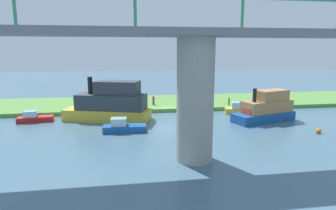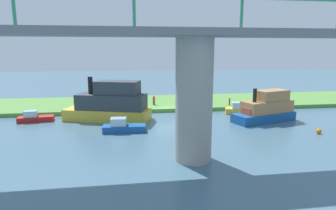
{
  "view_description": "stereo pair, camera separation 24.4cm",
  "coord_description": "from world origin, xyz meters",
  "px_view_note": "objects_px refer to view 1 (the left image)",
  "views": [
    {
      "loc": [
        5.47,
        37.52,
        8.32
      ],
      "look_at": [
        0.44,
        5.0,
        2.0
      ],
      "focal_mm": 30.91,
      "sensor_mm": 36.0,
      "label": 1
    },
    {
      "loc": [
        5.23,
        37.56,
        8.32
      ],
      "look_at": [
        0.44,
        5.0,
        2.0
      ],
      "focal_mm": 30.91,
      "sensor_mm": 36.0,
      "label": 2
    }
  ],
  "objects_px": {
    "bridge_pylon": "(195,100)",
    "pontoon_yellow": "(110,104)",
    "mooring_post": "(229,102)",
    "skiff_small": "(266,109)",
    "motorboat_white": "(241,109)",
    "person_on_bank": "(153,100)",
    "motorboat_red": "(123,127)",
    "marker_buoy": "(319,131)",
    "houseboat_blue": "(34,118)"
  },
  "relations": [
    {
      "from": "bridge_pylon",
      "to": "pontoon_yellow",
      "type": "bearing_deg",
      "value": -63.74
    },
    {
      "from": "mooring_post",
      "to": "skiff_small",
      "type": "height_order",
      "value": "skiff_small"
    },
    {
      "from": "bridge_pylon",
      "to": "motorboat_white",
      "type": "bearing_deg",
      "value": -123.93
    },
    {
      "from": "bridge_pylon",
      "to": "pontoon_yellow",
      "type": "distance_m",
      "value": 15.79
    },
    {
      "from": "skiff_small",
      "to": "motorboat_white",
      "type": "xyz_separation_m",
      "value": [
        1.21,
        -4.26,
        -0.94
      ]
    },
    {
      "from": "person_on_bank",
      "to": "mooring_post",
      "type": "distance_m",
      "value": 10.82
    },
    {
      "from": "skiff_small",
      "to": "motorboat_red",
      "type": "height_order",
      "value": "skiff_small"
    },
    {
      "from": "bridge_pylon",
      "to": "person_on_bank",
      "type": "relative_size",
      "value": 6.65
    },
    {
      "from": "pontoon_yellow",
      "to": "marker_buoy",
      "type": "xyz_separation_m",
      "value": [
        -21.01,
        8.98,
        -1.66
      ]
    },
    {
      "from": "person_on_bank",
      "to": "mooring_post",
      "type": "relative_size",
      "value": 1.37
    },
    {
      "from": "mooring_post",
      "to": "pontoon_yellow",
      "type": "xyz_separation_m",
      "value": [
        16.52,
        4.4,
        0.91
      ]
    },
    {
      "from": "person_on_bank",
      "to": "motorboat_white",
      "type": "distance_m",
      "value": 12.29
    },
    {
      "from": "houseboat_blue",
      "to": "marker_buoy",
      "type": "distance_m",
      "value": 31.26
    },
    {
      "from": "skiff_small",
      "to": "motorboat_white",
      "type": "distance_m",
      "value": 4.53
    },
    {
      "from": "bridge_pylon",
      "to": "marker_buoy",
      "type": "bearing_deg",
      "value": -160.62
    },
    {
      "from": "pontoon_yellow",
      "to": "skiff_small",
      "type": "xyz_separation_m",
      "value": [
        -18.2,
        3.18,
        -0.44
      ]
    },
    {
      "from": "mooring_post",
      "to": "motorboat_red",
      "type": "distance_m",
      "value": 17.91
    },
    {
      "from": "bridge_pylon",
      "to": "person_on_bank",
      "type": "distance_m",
      "value": 20.51
    },
    {
      "from": "mooring_post",
      "to": "motorboat_red",
      "type": "height_order",
      "value": "mooring_post"
    },
    {
      "from": "houseboat_blue",
      "to": "marker_buoy",
      "type": "xyz_separation_m",
      "value": [
        -29.8,
        9.44,
        -0.22
      ]
    },
    {
      "from": "person_on_bank",
      "to": "houseboat_blue",
      "type": "relative_size",
      "value": 0.34
    },
    {
      "from": "pontoon_yellow",
      "to": "motorboat_red",
      "type": "height_order",
      "value": "pontoon_yellow"
    },
    {
      "from": "motorboat_red",
      "to": "motorboat_white",
      "type": "xyz_separation_m",
      "value": [
        -15.48,
        -6.45,
        0.01
      ]
    },
    {
      "from": "motorboat_white",
      "to": "houseboat_blue",
      "type": "height_order",
      "value": "motorboat_white"
    },
    {
      "from": "motorboat_red",
      "to": "marker_buoy",
      "type": "xyz_separation_m",
      "value": [
        -19.5,
        3.61,
        -0.27
      ]
    },
    {
      "from": "person_on_bank",
      "to": "mooring_post",
      "type": "height_order",
      "value": "person_on_bank"
    },
    {
      "from": "bridge_pylon",
      "to": "marker_buoy",
      "type": "xyz_separation_m",
      "value": [
        -14.13,
        -4.97,
        -4.37
      ]
    },
    {
      "from": "bridge_pylon",
      "to": "person_on_bank",
      "type": "xyz_separation_m",
      "value": [
        1.02,
        -20.19,
        -3.42
      ]
    },
    {
      "from": "bridge_pylon",
      "to": "skiff_small",
      "type": "height_order",
      "value": "bridge_pylon"
    },
    {
      "from": "skiff_small",
      "to": "marker_buoy",
      "type": "xyz_separation_m",
      "value": [
        -2.81,
        5.8,
        -1.22
      ]
    },
    {
      "from": "bridge_pylon",
      "to": "houseboat_blue",
      "type": "bearing_deg",
      "value": -42.61
    },
    {
      "from": "bridge_pylon",
      "to": "mooring_post",
      "type": "relative_size",
      "value": 9.14
    },
    {
      "from": "motorboat_red",
      "to": "houseboat_blue",
      "type": "relative_size",
      "value": 1.09
    },
    {
      "from": "mooring_post",
      "to": "pontoon_yellow",
      "type": "distance_m",
      "value": 17.12
    },
    {
      "from": "mooring_post",
      "to": "pontoon_yellow",
      "type": "bearing_deg",
      "value": 14.91
    },
    {
      "from": "houseboat_blue",
      "to": "mooring_post",
      "type": "bearing_deg",
      "value": -171.17
    },
    {
      "from": "motorboat_red",
      "to": "houseboat_blue",
      "type": "distance_m",
      "value": 11.83
    },
    {
      "from": "skiff_small",
      "to": "motorboat_red",
      "type": "relative_size",
      "value": 1.86
    },
    {
      "from": "bridge_pylon",
      "to": "motorboat_red",
      "type": "xyz_separation_m",
      "value": [
        5.37,
        -8.58,
        -4.1
      ]
    },
    {
      "from": "bridge_pylon",
      "to": "houseboat_blue",
      "type": "xyz_separation_m",
      "value": [
        15.67,
        -14.41,
        -4.15
      ]
    },
    {
      "from": "pontoon_yellow",
      "to": "houseboat_blue",
      "type": "distance_m",
      "value": 8.92
    },
    {
      "from": "pontoon_yellow",
      "to": "skiff_small",
      "type": "height_order",
      "value": "pontoon_yellow"
    },
    {
      "from": "person_on_bank",
      "to": "motorboat_red",
      "type": "height_order",
      "value": "person_on_bank"
    },
    {
      "from": "marker_buoy",
      "to": "motorboat_red",
      "type": "bearing_deg",
      "value": -10.49
    },
    {
      "from": "person_on_bank",
      "to": "marker_buoy",
      "type": "height_order",
      "value": "person_on_bank"
    },
    {
      "from": "marker_buoy",
      "to": "person_on_bank",
      "type": "bearing_deg",
      "value": -45.13
    },
    {
      "from": "skiff_small",
      "to": "person_on_bank",
      "type": "bearing_deg",
      "value": -37.37
    },
    {
      "from": "skiff_small",
      "to": "motorboat_red",
      "type": "xyz_separation_m",
      "value": [
        16.69,
        2.19,
        -0.95
      ]
    },
    {
      "from": "motorboat_white",
      "to": "mooring_post",
      "type": "bearing_deg",
      "value": -81.86
    },
    {
      "from": "pontoon_yellow",
      "to": "marker_buoy",
      "type": "relative_size",
      "value": 21.28
    }
  ]
}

